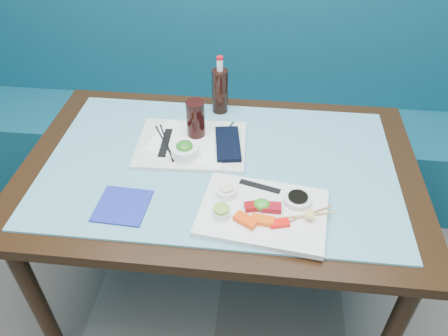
# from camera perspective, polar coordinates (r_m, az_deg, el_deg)

# --- Properties ---
(booth_bench) EXTENTS (3.00, 0.56, 1.17)m
(booth_bench) POSITION_cam_1_polar(r_m,az_deg,el_deg) (2.44, 1.79, 6.27)
(booth_bench) COLOR #0E4659
(booth_bench) RESTS_ON ground
(dining_table) EXTENTS (1.40, 0.90, 0.75)m
(dining_table) POSITION_cam_1_polar(r_m,az_deg,el_deg) (1.60, -0.57, -1.90)
(dining_table) COLOR black
(dining_table) RESTS_ON ground
(glass_top) EXTENTS (1.22, 0.76, 0.01)m
(glass_top) POSITION_cam_1_polar(r_m,az_deg,el_deg) (1.54, -0.59, 0.50)
(glass_top) COLOR #579DAE
(glass_top) RESTS_ON dining_table
(sashimi_plate) EXTENTS (0.42, 0.32, 0.02)m
(sashimi_plate) POSITION_cam_1_polar(r_m,az_deg,el_deg) (1.35, 5.11, -5.82)
(sashimi_plate) COLOR white
(sashimi_plate) RESTS_ON glass_top
(salmon_left) EXTENTS (0.08, 0.07, 0.02)m
(salmon_left) POSITION_cam_1_polar(r_m,az_deg,el_deg) (1.30, 2.85, -6.83)
(salmon_left) COLOR #FF440A
(salmon_left) RESTS_ON sashimi_plate
(salmon_mid) EXTENTS (0.07, 0.04, 0.02)m
(salmon_mid) POSITION_cam_1_polar(r_m,az_deg,el_deg) (1.31, 5.06, -6.84)
(salmon_mid) COLOR #F55709
(salmon_mid) RESTS_ON sashimi_plate
(salmon_right) EXTENTS (0.06, 0.04, 0.01)m
(salmon_right) POSITION_cam_1_polar(r_m,az_deg,el_deg) (1.31, 7.25, -7.19)
(salmon_right) COLOR red
(salmon_right) RESTS_ON sashimi_plate
(tuna_left) EXTENTS (0.06, 0.05, 0.02)m
(tuna_left) POSITION_cam_1_polar(r_m,az_deg,el_deg) (1.34, 3.88, -5.02)
(tuna_left) COLOR maroon
(tuna_left) RESTS_ON sashimi_plate
(tuna_right) EXTENTS (0.06, 0.04, 0.02)m
(tuna_right) POSITION_cam_1_polar(r_m,az_deg,el_deg) (1.34, 6.23, -5.16)
(tuna_right) COLOR maroon
(tuna_right) RESTS_ON sashimi_plate
(seaweed_garnish) EXTENTS (0.07, 0.06, 0.03)m
(seaweed_garnish) POSITION_cam_1_polar(r_m,az_deg,el_deg) (1.34, 4.97, -4.78)
(seaweed_garnish) COLOR #338E20
(seaweed_garnish) RESTS_ON sashimi_plate
(ramekin_wasabi) EXTENTS (0.06, 0.06, 0.02)m
(ramekin_wasabi) POSITION_cam_1_polar(r_m,az_deg,el_deg) (1.32, -0.35, -5.87)
(ramekin_wasabi) COLOR white
(ramekin_wasabi) RESTS_ON sashimi_plate
(wasabi_fill) EXTENTS (0.06, 0.06, 0.01)m
(wasabi_fill) POSITION_cam_1_polar(r_m,az_deg,el_deg) (1.31, -0.36, -5.37)
(wasabi_fill) COLOR #7CAF38
(wasabi_fill) RESTS_ON ramekin_wasabi
(ramekin_ginger) EXTENTS (0.08, 0.08, 0.03)m
(ramekin_ginger) POSITION_cam_1_polar(r_m,az_deg,el_deg) (1.38, 0.28, -3.15)
(ramekin_ginger) COLOR white
(ramekin_ginger) RESTS_ON sashimi_plate
(ginger_fill) EXTENTS (0.06, 0.06, 0.01)m
(ginger_fill) POSITION_cam_1_polar(r_m,az_deg,el_deg) (1.37, 0.28, -2.60)
(ginger_fill) COLOR beige
(ginger_fill) RESTS_ON ramekin_ginger
(soy_dish) EXTENTS (0.11, 0.11, 0.02)m
(soy_dish) POSITION_cam_1_polar(r_m,az_deg,el_deg) (1.38, 9.59, -4.07)
(soy_dish) COLOR silver
(soy_dish) RESTS_ON sashimi_plate
(soy_fill) EXTENTS (0.08, 0.08, 0.01)m
(soy_fill) POSITION_cam_1_polar(r_m,az_deg,el_deg) (1.37, 9.65, -3.72)
(soy_fill) COLOR black
(soy_fill) RESTS_ON soy_dish
(lemon_wedge) EXTENTS (0.05, 0.05, 0.04)m
(lemon_wedge) POSITION_cam_1_polar(r_m,az_deg,el_deg) (1.32, 11.44, -6.27)
(lemon_wedge) COLOR #FFE778
(lemon_wedge) RESTS_ON sashimi_plate
(chopstick_sleeve) EXTENTS (0.14, 0.06, 0.00)m
(chopstick_sleeve) POSITION_cam_1_polar(r_m,az_deg,el_deg) (1.42, 4.70, -2.40)
(chopstick_sleeve) COLOR black
(chopstick_sleeve) RESTS_ON sashimi_plate
(wooden_chopstick_a) EXTENTS (0.21, 0.06, 0.01)m
(wooden_chopstick_a) POSITION_cam_1_polar(r_m,az_deg,el_deg) (1.34, 9.84, -6.18)
(wooden_chopstick_a) COLOR tan
(wooden_chopstick_a) RESTS_ON sashimi_plate
(wooden_chopstick_b) EXTENTS (0.18, 0.11, 0.01)m
(wooden_chopstick_b) POSITION_cam_1_polar(r_m,az_deg,el_deg) (1.34, 10.26, -6.21)
(wooden_chopstick_b) COLOR #A97A4F
(wooden_chopstick_b) RESTS_ON sashimi_plate
(serving_tray) EXTENTS (0.41, 0.31, 0.01)m
(serving_tray) POSITION_cam_1_polar(r_m,az_deg,el_deg) (1.62, -4.26, 3.07)
(serving_tray) COLOR silver
(serving_tray) RESTS_ON glass_top
(paper_placemat) EXTENTS (0.34, 0.28, 0.00)m
(paper_placemat) POSITION_cam_1_polar(r_m,az_deg,el_deg) (1.61, -4.28, 3.30)
(paper_placemat) COLOR white
(paper_placemat) RESTS_ON serving_tray
(seaweed_bowl) EXTENTS (0.12, 0.12, 0.04)m
(seaweed_bowl) POSITION_cam_1_polar(r_m,az_deg,el_deg) (1.54, -5.14, 2.21)
(seaweed_bowl) COLOR white
(seaweed_bowl) RESTS_ON serving_tray
(seaweed_salad) EXTENTS (0.08, 0.08, 0.03)m
(seaweed_salad) POSITION_cam_1_polar(r_m,az_deg,el_deg) (1.53, -5.19, 2.88)
(seaweed_salad) COLOR #22761B
(seaweed_salad) RESTS_ON seaweed_bowl
(cola_glass) EXTENTS (0.09, 0.09, 0.14)m
(cola_glass) POSITION_cam_1_polar(r_m,az_deg,el_deg) (1.61, -3.72, 6.44)
(cola_glass) COLOR black
(cola_glass) RESTS_ON serving_tray
(navy_pouch) EXTENTS (0.12, 0.21, 0.02)m
(navy_pouch) POSITION_cam_1_polar(r_m,az_deg,el_deg) (1.59, 0.51, 3.19)
(navy_pouch) COLOR black
(navy_pouch) RESTS_ON serving_tray
(fork) EXTENTS (0.04, 0.08, 0.01)m
(fork) POSITION_cam_1_polar(r_m,az_deg,el_deg) (1.68, 0.68, 5.29)
(fork) COLOR white
(fork) RESTS_ON serving_tray
(black_chopstick_a) EXTENTS (0.11, 0.20, 0.01)m
(black_chopstick_a) POSITION_cam_1_polar(r_m,az_deg,el_deg) (1.62, -7.80, 3.36)
(black_chopstick_a) COLOR black
(black_chopstick_a) RESTS_ON serving_tray
(black_chopstick_b) EXTENTS (0.10, 0.22, 0.01)m
(black_chopstick_b) POSITION_cam_1_polar(r_m,az_deg,el_deg) (1.62, -7.52, 3.35)
(black_chopstick_b) COLOR black
(black_chopstick_b) RESTS_ON serving_tray
(tray_sleeve) EXTENTS (0.04, 0.17, 0.00)m
(tray_sleeve) POSITION_cam_1_polar(r_m,az_deg,el_deg) (1.62, -7.66, 3.33)
(tray_sleeve) COLOR black
(tray_sleeve) RESTS_ON serving_tray
(cola_bottle_body) EXTENTS (0.08, 0.08, 0.18)m
(cola_bottle_body) POSITION_cam_1_polar(r_m,az_deg,el_deg) (1.76, -0.52, 10.00)
(cola_bottle_body) COLOR black
(cola_bottle_body) RESTS_ON glass_top
(cola_bottle_neck) EXTENTS (0.03, 0.03, 0.05)m
(cola_bottle_neck) POSITION_cam_1_polar(r_m,az_deg,el_deg) (1.71, -0.55, 13.31)
(cola_bottle_neck) COLOR white
(cola_bottle_neck) RESTS_ON cola_bottle_body
(cola_bottle_cap) EXTENTS (0.03, 0.03, 0.01)m
(cola_bottle_cap) POSITION_cam_1_polar(r_m,az_deg,el_deg) (1.70, -0.55, 14.18)
(cola_bottle_cap) COLOR red
(cola_bottle_cap) RESTS_ON cola_bottle_neck
(blue_napkin) EXTENTS (0.17, 0.17, 0.01)m
(blue_napkin) POSITION_cam_1_polar(r_m,az_deg,el_deg) (1.42, -13.13, -4.82)
(blue_napkin) COLOR navy
(blue_napkin) RESTS_ON glass_top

